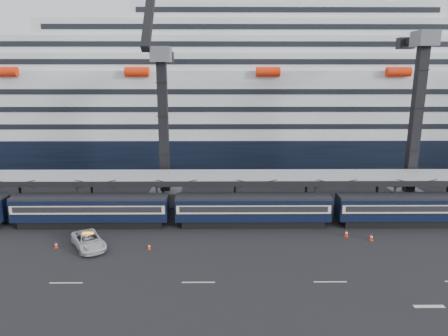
# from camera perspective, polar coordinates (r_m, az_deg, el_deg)

# --- Properties ---
(ground) EXTENTS (260.00, 260.00, 0.00)m
(ground) POSITION_cam_1_polar(r_m,az_deg,el_deg) (42.90, 16.16, -12.73)
(ground) COLOR black
(ground) RESTS_ON ground
(train) EXTENTS (133.05, 3.00, 4.05)m
(train) POSITION_cam_1_polar(r_m,az_deg,el_deg) (50.12, 7.98, -5.76)
(train) COLOR black
(train) RESTS_ON ground
(canopy) EXTENTS (130.00, 6.25, 5.53)m
(canopy) POSITION_cam_1_polar(r_m,az_deg,el_deg) (53.88, 12.37, -1.21)
(canopy) COLOR gray
(canopy) RESTS_ON ground
(cruise_ship) EXTENTS (214.09, 28.84, 34.00)m
(cruise_ship) POSITION_cam_1_polar(r_m,az_deg,el_deg) (83.78, 7.09, 9.00)
(cruise_ship) COLOR black
(cruise_ship) RESTS_ON ground
(crane_dark_near) EXTENTS (4.50, 17.75, 35.08)m
(crane_dark_near) POSITION_cam_1_polar(r_m,az_deg,el_deg) (56.41, -8.72, 6.50)
(crane_dark_near) COLOR #494C51
(crane_dark_near) RESTS_ON ground
(crane_dark_mid) EXTENTS (4.50, 18.24, 39.64)m
(crane_dark_mid) POSITION_cam_1_polar(r_m,az_deg,el_deg) (60.95, 26.00, 7.17)
(crane_dark_mid) COLOR #494C51
(crane_dark_mid) RESTS_ON ground
(pickup_truck) EXTENTS (5.41, 6.37, 1.62)m
(pickup_truck) POSITION_cam_1_polar(r_m,az_deg,el_deg) (46.36, -18.79, -9.81)
(pickup_truck) COLOR #B6B8BE
(pickup_truck) RESTS_ON ground
(traffic_cone_b) EXTENTS (0.35, 0.35, 0.69)m
(traffic_cone_b) POSITION_cam_1_polar(r_m,az_deg,el_deg) (47.79, -22.87, -10.07)
(traffic_cone_b) COLOR #F92807
(traffic_cone_b) RESTS_ON ground
(traffic_cone_c) EXTENTS (0.34, 0.34, 0.67)m
(traffic_cone_c) POSITION_cam_1_polar(r_m,az_deg,el_deg) (44.54, -10.64, -10.95)
(traffic_cone_c) COLOR #F92807
(traffic_cone_c) RESTS_ON ground
(traffic_cone_d) EXTENTS (0.43, 0.43, 0.86)m
(traffic_cone_d) POSITION_cam_1_polar(r_m,az_deg,el_deg) (49.06, 17.08, -8.88)
(traffic_cone_d) COLOR #F92807
(traffic_cone_d) RESTS_ON ground
(traffic_cone_e) EXTENTS (0.41, 0.41, 0.83)m
(traffic_cone_e) POSITION_cam_1_polar(r_m,az_deg,el_deg) (48.90, 20.32, -9.23)
(traffic_cone_e) COLOR #F92807
(traffic_cone_e) RESTS_ON ground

